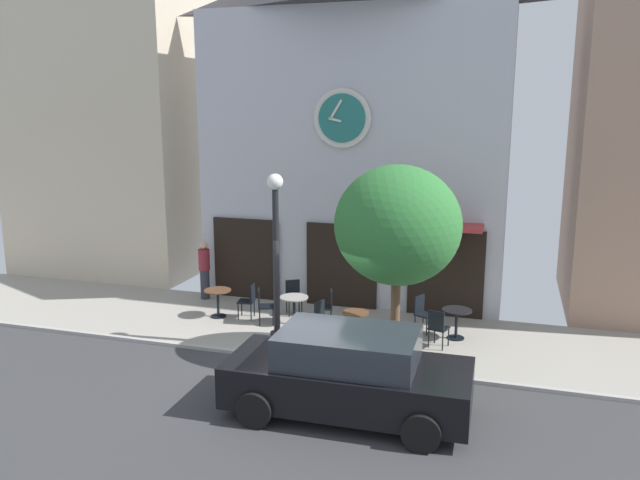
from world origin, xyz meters
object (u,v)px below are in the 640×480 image
(street_lamp, at_px, (276,261))
(cafe_table_center_right, at_px, (356,322))
(street_tree, at_px, (397,226))
(cafe_table_near_curb, at_px, (294,305))
(cafe_chair_right_end, at_px, (323,317))
(cafe_chair_curbside, at_px, (249,298))
(pedestrian_maroon, at_px, (204,269))
(cafe_chair_by_entrance, at_px, (293,294))
(cafe_table_near_door, at_px, (457,318))
(cafe_chair_under_awning, at_px, (422,311))
(parked_car_black, at_px, (348,374))
(cafe_chair_corner, at_px, (393,322))
(cafe_table_center, at_px, (218,298))
(cafe_chair_facing_street, at_px, (438,326))
(cafe_chair_near_lamp, at_px, (328,304))
(cafe_chair_outer, at_px, (263,303))

(street_lamp, distance_m, cafe_table_center_right, 2.37)
(street_tree, bearing_deg, street_lamp, 178.86)
(cafe_table_near_curb, height_order, cafe_chair_right_end, cafe_chair_right_end)
(cafe_chair_curbside, distance_m, pedestrian_maroon, 2.28)
(cafe_table_center_right, height_order, pedestrian_maroon, pedestrian_maroon)
(cafe_chair_by_entrance, bearing_deg, cafe_chair_right_end, -50.33)
(street_tree, distance_m, cafe_table_center_right, 2.83)
(cafe_table_near_curb, distance_m, pedestrian_maroon, 3.45)
(cafe_table_near_door, bearing_deg, street_tree, -122.69)
(cafe_chair_under_awning, bearing_deg, cafe_chair_right_end, -152.25)
(cafe_table_center_right, height_order, parked_car_black, parked_car_black)
(street_tree, height_order, cafe_table_near_door, street_tree)
(pedestrian_maroon, xyz_separation_m, parked_car_black, (5.66, -5.54, -0.10))
(street_lamp, distance_m, cafe_chair_by_entrance, 2.83)
(cafe_table_center_right, relative_size, pedestrian_maroon, 0.45)
(cafe_table_near_door, xyz_separation_m, cafe_chair_under_awning, (-0.84, 0.25, 0.02))
(cafe_table_center_right, distance_m, cafe_chair_corner, 0.86)
(cafe_table_center, relative_size, cafe_chair_facing_street, 0.81)
(pedestrian_maroon, height_order, parked_car_black, pedestrian_maroon)
(cafe_table_center_right, bearing_deg, street_tree, -38.02)
(cafe_chair_facing_street, xyz_separation_m, cafe_chair_under_awning, (-0.48, 0.98, 0.00))
(cafe_table_center_right, relative_size, cafe_chair_curbside, 0.83)
(cafe_chair_corner, bearing_deg, cafe_chair_right_end, -174.96)
(cafe_table_near_door, relative_size, cafe_chair_near_lamp, 0.80)
(cafe_table_center, bearing_deg, cafe_chair_under_awning, 4.86)
(cafe_chair_facing_street, relative_size, cafe_chair_near_lamp, 1.00)
(cafe_chair_curbside, xyz_separation_m, cafe_chair_under_awning, (4.44, 0.31, 0.00))
(street_tree, height_order, cafe_table_center_right, street_tree)
(cafe_chair_by_entrance, bearing_deg, cafe_table_center_right, -37.32)
(pedestrian_maroon, bearing_deg, cafe_table_center, -51.80)
(cafe_chair_near_lamp, xyz_separation_m, parked_car_black, (1.68, -4.44, 0.23))
(cafe_chair_corner, bearing_deg, parked_car_black, -92.12)
(cafe_chair_curbside, bearing_deg, cafe_chair_outer, -30.06)
(cafe_chair_outer, bearing_deg, cafe_chair_by_entrance, 64.07)
(cafe_chair_near_lamp, bearing_deg, cafe_chair_corner, -24.20)
(cafe_table_center, bearing_deg, cafe_chair_facing_street, -5.26)
(street_lamp, distance_m, cafe_chair_corner, 3.06)
(cafe_table_center_right, height_order, cafe_chair_right_end, cafe_chair_right_end)
(cafe_table_center_right, distance_m, cafe_chair_outer, 2.63)
(cafe_chair_under_awning, distance_m, pedestrian_maroon, 6.40)
(cafe_table_center, xyz_separation_m, cafe_chair_under_awning, (5.26, 0.45, 0.01))
(cafe_chair_outer, height_order, pedestrian_maroon, pedestrian_maroon)
(cafe_chair_corner, xyz_separation_m, pedestrian_maroon, (-5.79, 1.92, 0.33))
(cafe_chair_near_lamp, xyz_separation_m, cafe_chair_right_end, (0.16, -0.96, 0.00))
(street_lamp, bearing_deg, cafe_chair_curbside, 130.09)
(cafe_table_center, distance_m, parked_car_black, 6.21)
(street_tree, relative_size, pedestrian_maroon, 2.55)
(cafe_chair_outer, bearing_deg, cafe_chair_corner, -6.91)
(cafe_chair_curbside, distance_m, cafe_chair_by_entrance, 1.19)
(cafe_chair_curbside, height_order, cafe_chair_outer, same)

